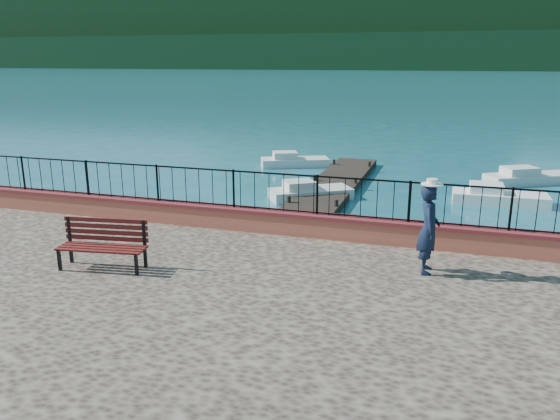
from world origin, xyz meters
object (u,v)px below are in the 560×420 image
Objects in this scene: person at (429,229)px; boat_3 at (295,159)px; boat_2 at (532,175)px; boat_1 at (500,194)px; park_bench at (103,254)px; boat_0 at (311,189)px.

person is 0.53× the size of boat_3.
boat_2 is (3.90, 15.61, -1.73)m from person.
boat_1 and boat_3 have the same top height.
park_bench is 1.04× the size of person.
boat_3 is at bearing 151.58° from boat_1.
person reaches higher than boat_0.
person reaches higher than park_bench.
park_bench is 0.54× the size of boat_1.
boat_3 is (-11.40, 0.70, 0.00)m from boat_2.
boat_3 is (-9.78, 5.03, 0.00)m from boat_1.
boat_0 and boat_2 have the same top height.
boat_1 is 0.85× the size of boat_2.
boat_1 and boat_2 have the same top height.
park_bench is 18.21m from boat_3.
boat_0 is at bearing -92.96° from boat_3.
boat_2 and boat_3 have the same top height.
park_bench is at bearing -111.02° from boat_3.
person is at bearing -89.49° from boat_3.
boat_0 is at bearing -169.65° from boat_1.
boat_2 is at bearing -0.40° from boat_0.
boat_3 is at bearing 20.58° from person.
boat_3 is (-2.53, 6.51, 0.00)m from boat_0.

